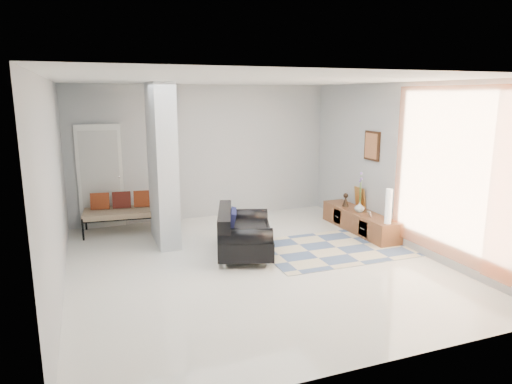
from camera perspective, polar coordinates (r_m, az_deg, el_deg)
name	(u,v)px	position (r m, az deg, el deg)	size (l,w,h in m)	color
floor	(253,263)	(7.24, -0.34, -8.91)	(6.00, 6.00, 0.00)	white
ceiling	(253,80)	(6.76, -0.37, 13.84)	(6.00, 6.00, 0.00)	white
wall_back	(204,152)	(9.70, -6.54, 4.93)	(6.00, 6.00, 0.00)	#ACAFB1
wall_front	(368,229)	(4.25, 13.87, -4.56)	(6.00, 6.00, 0.00)	#ACAFB1
wall_left	(55,188)	(6.46, -23.87, 0.41)	(6.00, 6.00, 0.00)	#ACAFB1
wall_right	(404,166)	(8.22, 17.96, 3.14)	(6.00, 6.00, 0.00)	#ACAFB1
partition_column	(162,165)	(8.12, -11.64, 3.39)	(0.35, 1.20, 2.80)	silver
hallway_door	(100,177)	(9.43, -18.88, 1.82)	(0.85, 0.06, 2.04)	white
curtain	(450,174)	(7.31, 23.08, 2.11)	(2.55, 2.55, 0.00)	#FF7C43
wall_art	(372,146)	(8.89, 14.31, 5.61)	(0.04, 0.45, 0.55)	#391F0F
media_console	(359,221)	(9.05, 12.78, -3.54)	(0.45, 2.06, 0.80)	brown
loveseat	(241,233)	(7.53, -1.84, -5.18)	(1.26, 1.65, 0.76)	silver
daybed	(129,210)	(9.11, -15.62, -2.19)	(1.78, 0.87, 0.77)	black
area_rug	(336,248)	(8.05, 10.02, -6.86)	(2.62, 1.75, 0.01)	beige
cylinder_lamp	(389,206)	(8.21, 16.24, -1.72)	(0.11, 0.11, 0.61)	white
bronze_figurine	(346,200)	(9.30, 11.13, -0.97)	(0.13, 0.13, 0.26)	black
vase	(360,207)	(8.90, 12.81, -1.85)	(0.19, 0.19, 0.20)	silver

